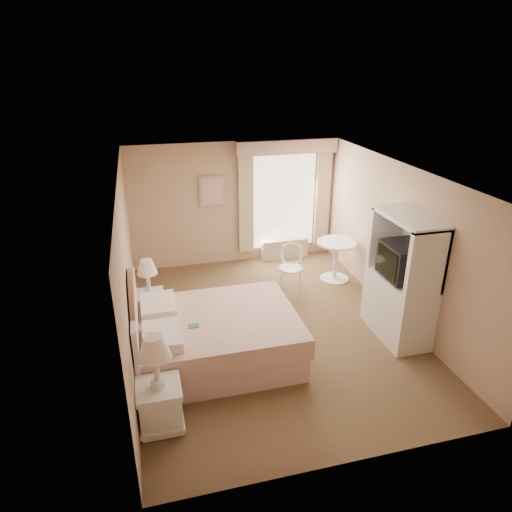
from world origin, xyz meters
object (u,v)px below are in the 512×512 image
object	(u,v)px
nightstand_near	(159,395)
armoire	(401,288)
nightstand_far	(150,299)
bed	(207,337)
cafe_chair	(291,264)
round_table	(336,254)

from	to	relation	value
nightstand_near	armoire	world-z (taller)	armoire
nightstand_far	armoire	size ratio (longest dim) A/B	0.55
nightstand_near	nightstand_far	xyz separation A→B (m)	(0.00, 2.40, -0.05)
bed	nightstand_far	distance (m)	1.45
cafe_chair	nightstand_near	bearing A→B (deg)	-110.83
bed	cafe_chair	world-z (taller)	bed
nightstand_far	nightstand_near	bearing A→B (deg)	-90.00
nightstand_near	bed	bearing A→B (deg)	57.67
nightstand_far	cafe_chair	bearing A→B (deg)	11.39
nightstand_near	nightstand_far	distance (m)	2.41
nightstand_near	cafe_chair	size ratio (longest dim) A/B	1.37
nightstand_near	round_table	distance (m)	4.68
bed	armoire	xyz separation A→B (m)	(2.93, -0.07, 0.43)
cafe_chair	armoire	distance (m)	2.17
bed	nightstand_near	xyz separation A→B (m)	(-0.73, -1.15, 0.08)
round_table	armoire	xyz separation A→B (m)	(0.14, -2.01, 0.28)
bed	round_table	size ratio (longest dim) A/B	2.91
nightstand_far	cafe_chair	world-z (taller)	nightstand_far
nightstand_near	cafe_chair	bearing A→B (deg)	48.82
round_table	armoire	size ratio (longest dim) A/B	0.40
round_table	nightstand_far	bearing A→B (deg)	-169.03
nightstand_far	round_table	size ratio (longest dim) A/B	1.37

